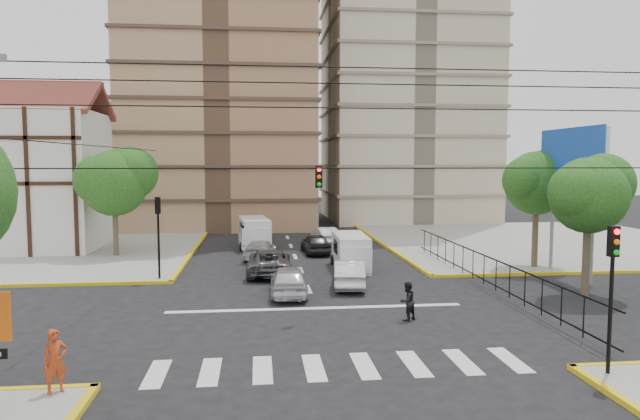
{
  "coord_description": "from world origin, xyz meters",
  "views": [
    {
      "loc": [
        -2.51,
        -23.22,
        6.4
      ],
      "look_at": [
        0.61,
        5.14,
        4.0
      ],
      "focal_mm": 32.0,
      "sensor_mm": 36.0,
      "label": 1
    }
  ],
  "objects": [
    {
      "name": "tudor_building",
      "position": [
        -19.0,
        20.0,
        5.25
      ],
      "size": [
        10.8,
        8.05,
        12.23
      ],
      "color": "silver",
      "rests_on": "ground"
    },
    {
      "name": "van_right_lane",
      "position": [
        3.01,
        9.91,
        1.01
      ],
      "size": [
        1.97,
        4.66,
        2.08
      ],
      "rotation": [
        0.0,
        0.0,
        -0.03
      ],
      "color": "silver",
      "rests_on": "ground"
    },
    {
      "name": "traffic_light_se",
      "position": [
        7.8,
        -7.8,
        3.11
      ],
      "size": [
        0.28,
        0.22,
        4.4
      ],
      "color": "black",
      "rests_on": "ground"
    },
    {
      "name": "sidewalk_nw",
      "position": [
        -20.0,
        20.0,
        0.07
      ],
      "size": [
        26.0,
        26.0,
        0.15
      ],
      "primitive_type": "cube",
      "color": "gray",
      "rests_on": "ground"
    },
    {
      "name": "pedestrian_crosswalk",
      "position": [
        3.48,
        -1.09,
        0.79
      ],
      "size": [
        0.97,
        0.92,
        1.57
      ],
      "primitive_type": "imported",
      "rotation": [
        0.0,
        0.0,
        3.72
      ],
      "color": "black",
      "rests_on": "ground"
    },
    {
      "name": "sidewalk_ne",
      "position": [
        20.0,
        20.0,
        0.07
      ],
      "size": [
        26.0,
        26.0,
        0.15
      ],
      "primitive_type": "cube",
      "color": "gray",
      "rests_on": "ground"
    },
    {
      "name": "car_silver_front_left",
      "position": [
        -1.05,
        3.76,
        0.73
      ],
      "size": [
        1.87,
        4.36,
        1.47
      ],
      "primitive_type": "imported",
      "rotation": [
        0.0,
        0.0,
        3.11
      ],
      "color": "silver",
      "rests_on": "ground"
    },
    {
      "name": "car_white_rear_right",
      "position": [
        2.71,
        20.75,
        0.67
      ],
      "size": [
        2.02,
        4.24,
        1.34
      ],
      "primitive_type": "imported",
      "rotation": [
        0.0,
        0.0,
        3.29
      ],
      "color": "white",
      "rests_on": "ground"
    },
    {
      "name": "billboard",
      "position": [
        14.45,
        6.0,
        6.0
      ],
      "size": [
        0.36,
        6.2,
        8.1
      ],
      "color": "slate",
      "rests_on": "ground"
    },
    {
      "name": "car_white_front_right",
      "position": [
        2.14,
        5.25,
        0.71
      ],
      "size": [
        2.09,
        4.48,
        1.42
      ],
      "primitive_type": "imported",
      "rotation": [
        0.0,
        0.0,
        3.0
      ],
      "color": "silver",
      "rests_on": "ground"
    },
    {
      "name": "tree_park_c",
      "position": [
        14.09,
        9.01,
        5.34
      ],
      "size": [
        4.65,
        3.8,
        7.25
      ],
      "color": "#473828",
      "rests_on": "ground"
    },
    {
      "name": "ground",
      "position": [
        0.0,
        0.0,
        0.0
      ],
      "size": [
        160.0,
        160.0,
        0.0
      ],
      "primitive_type": "plane",
      "color": "black",
      "rests_on": "ground"
    },
    {
      "name": "car_silver_rear_left",
      "position": [
        -2.38,
        14.33,
        0.63
      ],
      "size": [
        2.4,
        4.56,
        1.26
      ],
      "primitive_type": "imported",
      "rotation": [
        0.0,
        0.0,
        2.99
      ],
      "color": "#AEAEB3",
      "rests_on": "ground"
    },
    {
      "name": "tower_beige",
      "position": [
        14.0,
        40.0,
        24.0
      ],
      "size": [
        17.0,
        16.0,
        48.0
      ],
      "primitive_type": "cube",
      "color": "#BEB18F",
      "rests_on": "ground"
    },
    {
      "name": "tree_tudor",
      "position": [
        -11.9,
        16.01,
        5.22
      ],
      "size": [
        5.39,
        4.4,
        7.43
      ],
      "color": "#473828",
      "rests_on": "ground"
    },
    {
      "name": "car_darkgrey_mid_right",
      "position": [
        1.51,
        16.13,
        0.71
      ],
      "size": [
        1.95,
        4.27,
        1.42
      ],
      "primitive_type": "imported",
      "rotation": [
        0.0,
        0.0,
        3.21
      ],
      "color": "#232325",
      "rests_on": "ground"
    },
    {
      "name": "tree_park_a",
      "position": [
        13.08,
        2.01,
        5.01
      ],
      "size": [
        4.41,
        3.6,
        6.83
      ],
      "color": "#473828",
      "rests_on": "ground"
    },
    {
      "name": "pedestrian_sw_corner",
      "position": [
        -8.0,
        -7.5,
        1.03
      ],
      "size": [
        0.76,
        0.7,
        1.75
      ],
      "primitive_type": "imported",
      "rotation": [
        0.0,
        0.0,
        0.59
      ],
      "color": "#B7401C",
      "rests_on": "sidewalk_sw"
    },
    {
      "name": "van_left_lane",
      "position": [
        -2.77,
        19.15,
        1.08
      ],
      "size": [
        2.5,
        5.15,
        2.23
      ],
      "rotation": [
        0.0,
        0.0,
        0.12
      ],
      "color": "silver",
      "rests_on": "ground"
    },
    {
      "name": "traffic_light_hanging",
      "position": [
        0.0,
        -2.04,
        5.9
      ],
      "size": [
        18.0,
        9.12,
        0.92
      ],
      "color": "black",
      "rests_on": "ground"
    },
    {
      "name": "crosswalk_stripes",
      "position": [
        0.0,
        -6.0,
        0.01
      ],
      "size": [
        12.0,
        2.4,
        0.01
      ],
      "primitive_type": "cube",
      "color": "silver",
      "rests_on": "ground"
    },
    {
      "name": "stop_line",
      "position": [
        0.0,
        1.2,
        0.01
      ],
      "size": [
        13.0,
        0.4,
        0.01
      ],
      "primitive_type": "cube",
      "color": "silver",
      "rests_on": "ground"
    },
    {
      "name": "park_fence",
      "position": [
        9.0,
        4.5,
        0.0
      ],
      "size": [
        0.1,
        22.5,
        1.66
      ],
      "primitive_type": null,
      "color": "black",
      "rests_on": "ground"
    },
    {
      "name": "car_grey_mid_left",
      "position": [
        -1.87,
        9.03,
        0.73
      ],
      "size": [
        2.59,
        5.32,
        1.46
      ],
      "primitive_type": "imported",
      "rotation": [
        0.0,
        0.0,
        3.11
      ],
      "color": "#4F5256",
      "rests_on": "ground"
    },
    {
      "name": "traffic_light_nw",
      "position": [
        -7.8,
        7.8,
        3.11
      ],
      "size": [
        0.28,
        0.22,
        4.4
      ],
      "color": "black",
      "rests_on": "ground"
    }
  ]
}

